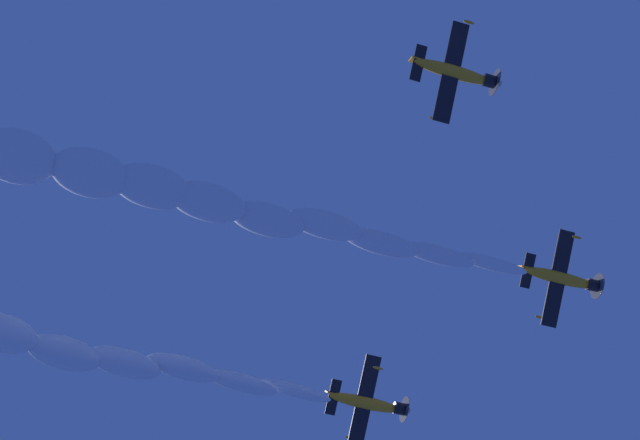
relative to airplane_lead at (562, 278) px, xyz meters
name	(u,v)px	position (x,y,z in m)	size (l,w,h in m)	color
airplane_lead	(562,278)	(0.00, 0.00, 0.00)	(8.88, 8.27, 3.54)	orange
airplane_left_wingman	(368,403)	(20.29, 8.16, -1.87)	(8.81, 8.22, 4.01)	orange
airplane_right_wingman	(456,73)	(-9.28, 20.13, -1.94)	(8.75, 8.26, 3.84)	orange
smoke_trail_lead	(121,181)	(15.29, 38.62, -4.36)	(23.17, 52.31, 9.11)	white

